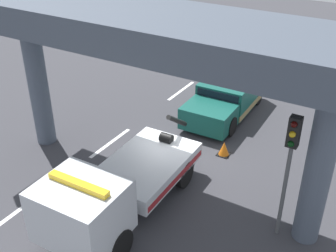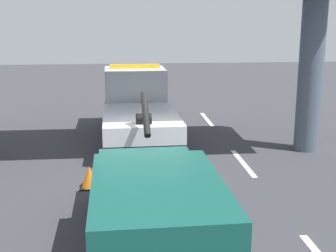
# 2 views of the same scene
# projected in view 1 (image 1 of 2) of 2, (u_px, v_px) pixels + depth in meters

# --- Properties ---
(ground_plane) EXTENTS (60.00, 40.00, 0.10)m
(ground_plane) POSITION_uv_depth(u_px,v_px,m) (172.00, 165.00, 16.15)
(ground_plane) COLOR #38383D
(lane_stripe_west) EXTENTS (2.60, 0.16, 0.01)m
(lane_stripe_west) POSITION_uv_depth(u_px,v_px,m) (181.00, 91.00, 21.93)
(lane_stripe_west) COLOR silver
(lane_stripe_west) RESTS_ON ground
(lane_stripe_mid) EXTENTS (2.60, 0.16, 0.01)m
(lane_stripe_mid) POSITION_uv_depth(u_px,v_px,m) (110.00, 143.00, 17.47)
(lane_stripe_mid) COLOR silver
(lane_stripe_mid) RESTS_ON ground
(tow_truck_white) EXTENTS (7.28, 2.53, 2.46)m
(tow_truck_white) POSITION_uv_depth(u_px,v_px,m) (112.00, 191.00, 12.81)
(tow_truck_white) COLOR silver
(tow_truck_white) RESTS_ON ground
(towed_van_green) EXTENTS (5.24, 2.32, 1.58)m
(towed_van_green) POSITION_uv_depth(u_px,v_px,m) (227.00, 97.00, 19.49)
(towed_van_green) COLOR #145147
(towed_van_green) RESTS_ON ground
(overpass_structure) EXTENTS (3.60, 12.79, 6.10)m
(overpass_structure) POSITION_uv_depth(u_px,v_px,m) (153.00, 41.00, 12.64)
(overpass_structure) COLOR #4C5666
(overpass_structure) RESTS_ON ground
(traffic_light_far) EXTENTS (0.39, 0.32, 4.05)m
(traffic_light_far) POSITION_uv_depth(u_px,v_px,m) (290.00, 152.00, 11.46)
(traffic_light_far) COLOR #515456
(traffic_light_far) RESTS_ON ground
(traffic_cone_orange) EXTENTS (0.48, 0.48, 0.58)m
(traffic_cone_orange) POSITION_uv_depth(u_px,v_px,m) (224.00, 149.00, 16.56)
(traffic_cone_orange) COLOR orange
(traffic_cone_orange) RESTS_ON ground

